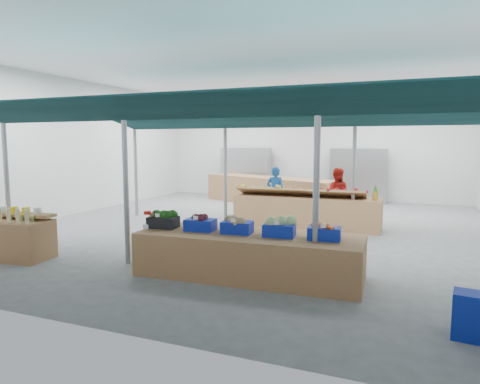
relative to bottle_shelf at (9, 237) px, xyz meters
The scene contains 23 objects.
floor 5.67m from the bottle_shelf, 53.13° to the left, with size 13.00×13.00×0.00m, color #5E5E60.
hall 7.21m from the bottle_shelf, 60.36° to the left, with size 13.00×13.00×13.00m.
pole_grid 5.17m from the bottle_shelf, 33.79° to the left, with size 10.00×4.60×3.00m.
awnings 5.51m from the bottle_shelf, 33.79° to the left, with size 9.50×7.08×0.30m.
back_shelving_left 10.57m from the bottle_shelf, 85.16° to the left, with size 2.00×0.50×2.00m, color #B23F33.
back_shelving_right 11.84m from the bottle_shelf, 62.87° to the left, with size 2.00×0.50×2.00m, color #B23F33.
bottle_shelf is the anchor object (origin of this frame).
veg_counter 4.80m from the bottle_shelf, ahead, with size 3.73×1.24×0.73m, color brown.
fruit_counter 6.95m from the bottle_shelf, 47.58° to the left, with size 3.82×0.91×0.82m, color brown.
far_counter 9.13m from the bottle_shelf, 74.30° to the left, with size 5.53×1.11×1.00m, color brown.
crate_stack 7.98m from the bottle_shelf, ahead, with size 0.45×0.32×0.54m, color #0E239D.
vendor_left 7.15m from the bottle_shelf, 60.76° to the left, with size 0.56×0.37×1.53m, color #174E99.
vendor_right 8.18m from the bottle_shelf, 49.68° to the left, with size 0.74×0.58×1.53m, color #B21C15.
crate_broccoli 3.24m from the bottle_shelf, ahead, with size 0.53×0.42×0.35m.
crate_beets 3.95m from the bottle_shelf, ahead, with size 0.53×0.42×0.29m.
crate_celeriac 4.62m from the bottle_shelf, ahead, with size 0.53×0.42×0.31m.
crate_cabbage 5.34m from the bottle_shelf, ahead, with size 0.53×0.42×0.35m.
crate_carrots 6.05m from the bottle_shelf, ahead, with size 0.53×0.42×0.29m.
sparrow 3.07m from the bottle_shelf, ahead, with size 0.12×0.09×0.11m.
pole_ribbon 3.33m from the bottle_shelf, ahead, with size 0.12×0.12×0.28m.
apple_heap_yellow 6.31m from the bottle_shelf, 53.01° to the left, with size 1.93×0.79×0.27m.
apple_heap_red 7.47m from the bottle_shelf, 42.80° to the left, with size 1.53×0.77×0.27m.
pineapple 8.21m from the bottle_shelf, 38.36° to the left, with size 0.14×0.14×0.39m.
Camera 1 is at (3.83, -10.43, 2.23)m, focal length 32.00 mm.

